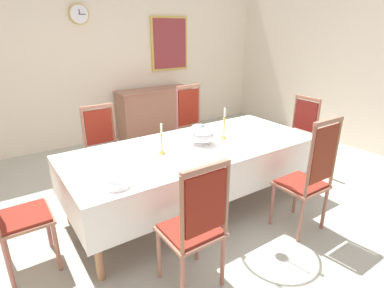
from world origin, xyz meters
name	(u,v)px	position (x,y,z in m)	size (l,w,h in m)	color
ground	(192,205)	(0.00, 0.00, -0.02)	(6.82, 5.64, 0.04)	#B4B4A7
back_wall	(99,53)	(0.00, 2.86, 1.58)	(6.82, 0.08, 3.15)	#EFE0C9
right_wall	(369,55)	(3.45, 0.00, 1.58)	(0.08, 5.64, 3.15)	silver
dining_table	(195,152)	(0.00, -0.06, 0.69)	(2.79, 1.18, 0.76)	#A7714F
tablecloth	(195,154)	(0.00, -0.06, 0.66)	(2.81, 1.20, 0.42)	white
chair_south_a	(195,225)	(-0.69, -1.06, 0.58)	(0.44, 0.42, 1.12)	#A86F5C
chair_north_a	(104,148)	(-0.69, 0.93, 0.57)	(0.44, 0.42, 1.09)	#A45E5C
chair_south_b	(309,176)	(0.66, -1.06, 0.62)	(0.44, 0.42, 1.22)	#A16059
chair_north_b	(193,127)	(0.66, 0.94, 0.61)	(0.44, 0.42, 1.21)	#98704B
chair_head_west	(14,213)	(-1.80, -0.06, 0.56)	(0.42, 0.44, 1.07)	#A85F5B
chair_head_east	(298,133)	(1.80, -0.06, 0.57)	(0.42, 0.44, 1.08)	#A06456
soup_tureen	(203,135)	(0.10, -0.06, 0.87)	(0.27, 0.27, 0.22)	white
candlestick_west	(162,142)	(-0.41, -0.06, 0.89)	(0.07, 0.07, 0.32)	gold
candlestick_east	(224,126)	(0.41, -0.06, 0.91)	(0.07, 0.07, 0.37)	gold
bowl_near_left	(200,127)	(0.38, 0.39, 0.79)	(0.19, 0.19, 0.05)	white
bowl_near_right	(175,133)	(0.02, 0.39, 0.78)	(0.16, 0.16, 0.03)	white
bowl_far_left	(117,184)	(-1.06, -0.49, 0.79)	(0.20, 0.20, 0.04)	white
spoon_primary	(206,127)	(0.51, 0.41, 0.77)	(0.03, 0.18, 0.01)	gold
spoon_secondary	(181,132)	(0.12, 0.41, 0.77)	(0.06, 0.17, 0.01)	gold
sideboard	(155,112)	(0.87, 2.54, 0.45)	(1.44, 0.48, 0.90)	#9F6853
mounted_clock	(79,14)	(-0.29, 2.79, 2.19)	(0.32, 0.06, 0.32)	#D1B251
framed_painting	(170,44)	(1.38, 2.80, 1.69)	(0.80, 0.05, 1.00)	#D1B251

